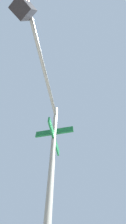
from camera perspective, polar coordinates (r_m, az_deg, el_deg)
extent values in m
cylinder|color=slate|center=(3.04, -4.75, -26.32)|extent=(0.12, 0.12, 5.66)
cylinder|color=slate|center=(4.27, -6.73, 14.34)|extent=(2.38, 1.53, 0.09)
cube|color=black|center=(3.69, -13.81, 32.48)|extent=(0.28, 0.28, 0.80)
sphere|color=red|center=(3.95, -13.71, 34.50)|extent=(0.18, 0.18, 0.18)
sphere|color=orange|center=(3.71, -14.67, 34.68)|extent=(0.18, 0.18, 0.18)
cube|color=#0F5128|center=(3.97, -3.30, -9.18)|extent=(0.96, 0.61, 0.20)
cube|color=#0F5128|center=(4.14, -3.15, -7.22)|extent=(0.56, 0.87, 0.20)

